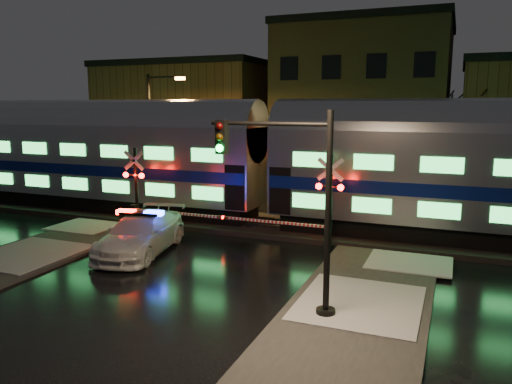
% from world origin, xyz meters
% --- Properties ---
extents(ground, '(120.00, 120.00, 0.00)m').
position_xyz_m(ground, '(0.00, 0.00, 0.00)').
color(ground, black).
rests_on(ground, ground).
extents(ballast, '(90.00, 4.20, 0.24)m').
position_xyz_m(ballast, '(0.00, 5.00, 0.12)').
color(ballast, black).
rests_on(ballast, ground).
extents(sidewalk_right, '(4.00, 20.00, 0.12)m').
position_xyz_m(sidewalk_right, '(6.50, -6.00, 0.06)').
color(sidewalk_right, '#2D2D2D').
rests_on(sidewalk_right, ground).
extents(building_left, '(14.00, 10.00, 9.00)m').
position_xyz_m(building_left, '(-13.00, 22.00, 4.50)').
color(building_left, brown).
rests_on(building_left, ground).
extents(building_mid, '(12.00, 11.00, 11.50)m').
position_xyz_m(building_mid, '(2.00, 22.50, 5.75)').
color(building_mid, brown).
rests_on(building_mid, ground).
extents(train, '(51.00, 3.12, 5.92)m').
position_xyz_m(train, '(0.61, 5.00, 3.38)').
color(train, black).
rests_on(train, ballast).
extents(police_car, '(3.16, 5.75, 1.75)m').
position_xyz_m(police_car, '(-2.71, -0.77, 0.80)').
color(police_car, white).
rests_on(police_car, ground).
extents(crossing_signal_right, '(5.58, 0.65, 3.95)m').
position_xyz_m(crossing_signal_right, '(3.89, 2.30, 1.63)').
color(crossing_signal_right, black).
rests_on(crossing_signal_right, ground).
extents(crossing_signal_left, '(5.53, 0.64, 3.92)m').
position_xyz_m(crossing_signal_left, '(-4.74, 2.30, 1.62)').
color(crossing_signal_left, black).
rests_on(crossing_signal_left, ground).
extents(traffic_light, '(3.73, 0.68, 5.77)m').
position_xyz_m(traffic_light, '(4.86, -4.20, 3.07)').
color(traffic_light, black).
rests_on(traffic_light, ground).
extents(streetlight, '(2.58, 0.27, 7.71)m').
position_xyz_m(streetlight, '(-8.42, 9.00, 4.45)').
color(streetlight, black).
rests_on(streetlight, ground).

